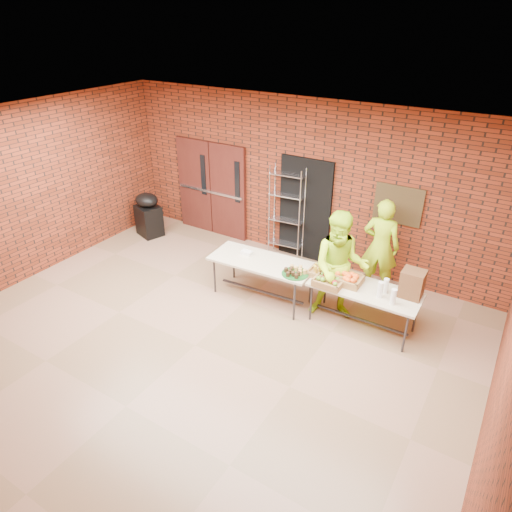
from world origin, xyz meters
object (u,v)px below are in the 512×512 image
Objects in this scene: table_right at (365,292)px; volunteer_woman at (380,246)px; covered_grill at (148,214)px; coffee_dispenser at (412,284)px; volunteer_man at (340,267)px; wire_rack at (286,213)px; table_left at (262,264)px.

table_right is 0.98× the size of volunteer_woman.
coffee_dispenser is at bearing 13.43° from covered_grill.
covered_grill is at bearing 152.39° from volunteer_man.
volunteer_woman reaches higher than coffee_dispenser.
covered_grill is (-3.10, -0.77, -0.46)m from wire_rack.
table_left is 1.05× the size of volunteer_woman.
table_right is at bearing -39.65° from wire_rack.
table_left is 4.24× the size of coffee_dispenser.
wire_rack reaches higher than volunteer_man.
wire_rack is 2.07m from volunteer_woman.
coffee_dispenser is 6.01m from covered_grill.
volunteer_man is (1.34, 0.20, 0.25)m from table_left.
volunteer_man reaches higher than table_right.
table_right is 0.73m from coffee_dispenser.
coffee_dispenser is (2.46, 0.30, 0.25)m from table_left.
wire_rack reaches higher than coffee_dispenser.
table_left is at bearing -172.95° from coffee_dispenser.
coffee_dispenser is 0.25× the size of volunteer_woman.
volunteer_woman is (5.15, 0.47, 0.39)m from covered_grill.
volunteer_man reaches higher than coffee_dispenser.
volunteer_man is (-0.47, 0.06, 0.28)m from table_right.
wire_rack is at bearing 155.30° from coffee_dispenser.
covered_grill is 5.18m from volunteer_woman.
coffee_dispenser is at bearing 3.50° from table_left.
volunteer_man is (-0.30, -1.13, 0.05)m from volunteer_woman.
table_right is (1.81, 0.14, -0.03)m from table_left.
wire_rack is 1.93× the size of covered_grill.
coffee_dispenser is 1.31m from volunteer_woman.
covered_grill is at bearing 174.71° from coffee_dispenser.
coffee_dispenser is at bearing -30.55° from wire_rack.
table_left is at bearing 33.57° from volunteer_woman.
volunteer_woman is 1.17m from volunteer_man.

